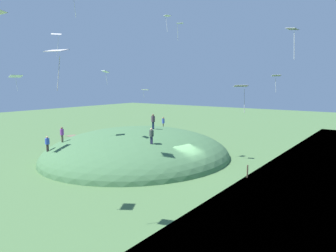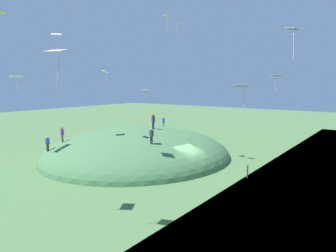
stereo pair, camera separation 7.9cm
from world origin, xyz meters
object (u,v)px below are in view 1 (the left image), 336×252
(kite_13, at_px, (57,53))
(kite_6, at_px, (293,31))
(kite_9, at_px, (167,17))
(person_on_hilltop, at_px, (62,133))
(kite_11, at_px, (241,87))
(kite_7, at_px, (180,25))
(kite_0, at_px, (145,90))
(mooring_post, at_px, (247,171))
(person_with_child, at_px, (163,121))
(kite_4, at_px, (16,77))
(kite_8, at_px, (276,76))
(kite_12, at_px, (56,36))
(person_walking_path, at_px, (151,134))
(person_watching_kites, at_px, (153,120))
(person_near_shore, at_px, (47,142))
(kite_1, at_px, (106,72))

(kite_13, bearing_deg, kite_6, -139.77)
(kite_9, bearing_deg, person_on_hilltop, 37.81)
(kite_6, distance_m, kite_11, 6.56)
(kite_6, height_order, kite_7, kite_7)
(kite_0, distance_m, mooring_post, 21.38)
(person_with_child, bearing_deg, kite_7, -161.50)
(kite_4, bearing_deg, kite_8, -136.47)
(kite_0, xyz_separation_m, kite_7, (-10.39, 6.73, 7.07))
(kite_7, bearing_deg, kite_8, -140.23)
(kite_6, distance_m, kite_7, 17.01)
(kite_4, xyz_separation_m, kite_12, (-2.47, -3.09, 4.07))
(person_walking_path, height_order, kite_13, kite_13)
(person_walking_path, height_order, kite_11, kite_11)
(kite_8, bearing_deg, person_watching_kites, 26.53)
(person_near_shore, height_order, kite_11, kite_11)
(person_walking_path, relative_size, person_on_hilltop, 0.93)
(kite_9, bearing_deg, person_near_shore, 45.10)
(kite_9, bearing_deg, kite_0, -37.50)
(person_watching_kites, height_order, kite_0, kite_0)
(kite_12, height_order, kite_13, kite_12)
(kite_11, bearing_deg, kite_6, 141.70)
(kite_7, bearing_deg, person_with_child, -45.06)
(kite_0, xyz_separation_m, kite_1, (-5.64, 12.94, 2.06))
(person_on_hilltop, relative_size, kite_12, 0.74)
(person_with_child, distance_m, kite_7, 16.66)
(kite_7, bearing_deg, kite_9, 0.64)
(person_near_shore, height_order, kite_6, kite_6)
(person_watching_kites, xyz_separation_m, kite_7, (-4.16, 0.66, 10.38))
(person_watching_kites, xyz_separation_m, person_walking_path, (-3.65, 4.89, -0.75))
(person_on_hilltop, relative_size, kite_9, 1.01)
(person_watching_kites, distance_m, kite_12, 13.87)
(kite_4, xyz_separation_m, kite_6, (-25.34, -2.55, 2.33))
(person_walking_path, height_order, kite_7, kite_7)
(kite_9, relative_size, kite_13, 0.76)
(person_on_hilltop, height_order, kite_6, kite_6)
(person_near_shore, distance_m, kite_6, 26.32)
(kite_8, distance_m, kite_9, 13.56)
(person_on_hilltop, xyz_separation_m, kite_11, (-20.35, -1.49, 5.17))
(kite_11, bearing_deg, person_walking_path, -8.67)
(person_on_hilltop, relative_size, kite_11, 0.81)
(person_on_hilltop, distance_m, kite_1, 9.04)
(kite_1, height_order, kite_6, kite_6)
(person_watching_kites, distance_m, person_near_shore, 12.02)
(person_near_shore, distance_m, kite_11, 21.34)
(person_on_hilltop, height_order, kite_4, kite_4)
(person_walking_path, relative_size, kite_13, 0.71)
(kite_7, relative_size, kite_8, 0.90)
(kite_8, bearing_deg, kite_7, 39.77)
(kite_9, height_order, kite_13, kite_9)
(person_near_shore, distance_m, kite_4, 7.37)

